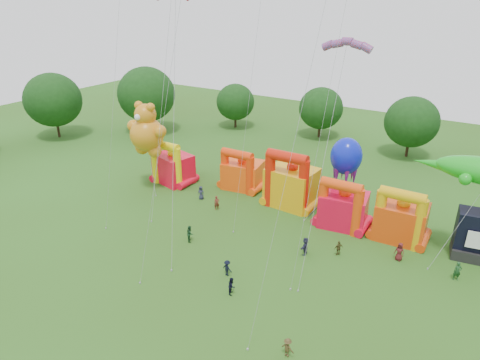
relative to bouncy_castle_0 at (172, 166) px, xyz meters
The scene contains 21 objects.
tree_ring 30.54m from the bouncy_castle_0, 57.57° to the right, with size 119.72×121.79×12.07m.
bouncy_castle_0 is the anchor object (origin of this frame).
bouncy_castle_1 9.66m from the bouncy_castle_0, 20.87° to the left, with size 5.49×4.67×5.69m.
bouncy_castle_2 16.87m from the bouncy_castle_0, ahead, with size 5.90×4.87×7.36m.
bouncy_castle_3 23.85m from the bouncy_castle_0, ahead, with size 5.50×4.66×5.96m.
bouncy_castle_4 29.96m from the bouncy_castle_0, ahead, with size 5.18×4.22×6.19m.
teddy_bear_kite 5.95m from the bouncy_castle_0, 104.82° to the right, with size 6.08×4.31×11.84m.
gecko_kite 36.20m from the bouncy_castle_0, ahead, with size 12.33×6.06×10.69m.
octopus_kite 22.14m from the bouncy_castle_0, ahead, with size 4.38×7.34×8.96m.
parafoil_kites 19.37m from the bouncy_castle_0, 41.38° to the right, with size 23.17×13.22×26.80m.
diamond_kites 24.23m from the bouncy_castle_0, 33.42° to the right, with size 25.03×20.19×44.17m.
spectator_0 7.00m from the bouncy_castle_0, 19.10° to the right, with size 0.85×0.56×1.75m, color #25293E.
spectator_1 10.54m from the bouncy_castle_0, 20.06° to the right, with size 0.65×0.43×1.80m, color maroon.
spectator_2 15.86m from the bouncy_castle_0, 43.49° to the right, with size 0.87×0.68×1.78m, color #16381E.
spectator_3 22.81m from the bouncy_castle_0, 37.42° to the right, with size 1.03×0.59×1.59m, color black.
spectator_4 26.19m from the bouncy_castle_0, 11.45° to the right, with size 0.93×0.39×1.58m, color #49401D.
spectator_5 23.77m from the bouncy_castle_0, 16.67° to the right, with size 1.74×0.55×1.87m, color #24243C.
spectator_6 31.11m from the bouncy_castle_0, ahead, with size 0.93×0.60×1.90m, color #541819.
spectator_7 36.33m from the bouncy_castle_0, ahead, with size 0.68×0.45×1.87m, color #1B441F.
spectator_8 25.41m from the bouncy_castle_0, 38.52° to the right, with size 0.79×0.61×1.62m, color black.
spectator_9 33.40m from the bouncy_castle_0, 35.91° to the right, with size 1.00×0.58×1.55m, color #43351B.
Camera 1 is at (18.94, -14.84, 24.02)m, focal length 32.00 mm.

